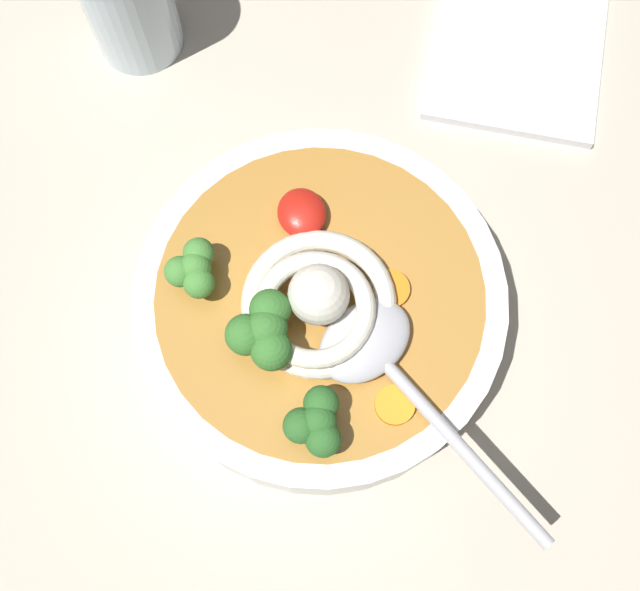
# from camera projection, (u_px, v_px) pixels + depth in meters

# --- Properties ---
(table_slab) EXTENTS (1.19, 1.19, 0.04)m
(table_slab) POSITION_uv_depth(u_px,v_px,m) (365.00, 354.00, 0.53)
(table_slab) COLOR #BCB29E
(table_slab) RESTS_ON ground
(soup_bowl) EXTENTS (0.23, 0.23, 0.06)m
(soup_bowl) POSITION_uv_depth(u_px,v_px,m) (320.00, 308.00, 0.50)
(soup_bowl) COLOR white
(soup_bowl) RESTS_ON table_slab
(noodle_pile) EXTENTS (0.10, 0.10, 0.04)m
(noodle_pile) POSITION_uv_depth(u_px,v_px,m) (318.00, 303.00, 0.46)
(noodle_pile) COLOR silver
(noodle_pile) RESTS_ON soup_bowl
(soup_spoon) EXTENTS (0.17, 0.11, 0.02)m
(soup_spoon) POSITION_uv_depth(u_px,v_px,m) (381.00, 358.00, 0.45)
(soup_spoon) COLOR #B7B7BC
(soup_spoon) RESTS_ON soup_bowl
(chili_sauce_dollop) EXTENTS (0.03, 0.03, 0.02)m
(chili_sauce_dollop) POSITION_uv_depth(u_px,v_px,m) (302.00, 213.00, 0.48)
(chili_sauce_dollop) COLOR red
(chili_sauce_dollop) RESTS_ON soup_bowl
(broccoli_floret_center) EXTENTS (0.04, 0.03, 0.03)m
(broccoli_floret_center) POSITION_uv_depth(u_px,v_px,m) (316.00, 422.00, 0.43)
(broccoli_floret_center) COLOR #7A9E60
(broccoli_floret_center) RESTS_ON soup_bowl
(broccoli_floret_beside_chili) EXTENTS (0.05, 0.04, 0.04)m
(broccoli_floret_beside_chili) POSITION_uv_depth(u_px,v_px,m) (264.00, 331.00, 0.44)
(broccoli_floret_beside_chili) COLOR #7A9E60
(broccoli_floret_beside_chili) RESTS_ON soup_bowl
(broccoli_floret_left) EXTENTS (0.04, 0.03, 0.03)m
(broccoli_floret_left) POSITION_uv_depth(u_px,v_px,m) (193.00, 269.00, 0.46)
(broccoli_floret_left) COLOR #7A9E60
(broccoli_floret_left) RESTS_ON soup_bowl
(carrot_slice_near_spoon) EXTENTS (0.02, 0.02, 0.00)m
(carrot_slice_near_spoon) POSITION_uv_depth(u_px,v_px,m) (395.00, 405.00, 0.45)
(carrot_slice_near_spoon) COLOR orange
(carrot_slice_near_spoon) RESTS_ON soup_bowl
(carrot_slice_extra_a) EXTENTS (0.02, 0.02, 0.00)m
(carrot_slice_extra_a) POSITION_uv_depth(u_px,v_px,m) (390.00, 289.00, 0.47)
(carrot_slice_extra_a) COLOR orange
(carrot_slice_extra_a) RESTS_ON soup_bowl
(folded_napkin) EXTENTS (0.18, 0.17, 0.01)m
(folded_napkin) POSITION_uv_depth(u_px,v_px,m) (517.00, 50.00, 0.58)
(folded_napkin) COLOR white
(folded_napkin) RESTS_ON table_slab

